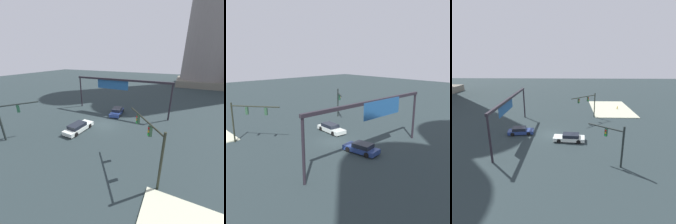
# 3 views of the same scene
# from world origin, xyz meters

# --- Properties ---
(ground_plane) EXTENTS (163.03, 163.03, 0.00)m
(ground_plane) POSITION_xyz_m (0.00, 0.00, 0.00)
(ground_plane) COLOR #263234
(traffic_signal_near_corner) EXTENTS (4.22, 5.16, 5.30)m
(traffic_signal_near_corner) POSITION_xyz_m (8.35, -7.15, 3.80)
(traffic_signal_near_corner) COLOR black
(traffic_signal_near_corner) RESTS_ON ground
(traffic_signal_opposite_side) EXTENTS (2.87, 3.92, 5.22)m
(traffic_signal_opposite_side) POSITION_xyz_m (-9.05, -8.66, 3.37)
(traffic_signal_opposite_side) COLOR black
(traffic_signal_opposite_side) RESTS_ON ground
(overhead_sign_gantry) EXTENTS (18.38, 0.43, 6.46)m
(overhead_sign_gantry) POSITION_xyz_m (-0.39, 6.41, 5.33)
(overhead_sign_gantry) COLOR black
(overhead_sign_gantry) RESTS_ON ground
(sedan_car_approaching) EXTENTS (2.17, 4.97, 1.21)m
(sedan_car_approaching) POSITION_xyz_m (-2.55, -3.31, 0.58)
(sedan_car_approaching) COLOR silver
(sedan_car_approaching) RESTS_ON ground
(sedan_car_waiting_far) EXTENTS (2.33, 4.43, 1.21)m
(sedan_car_waiting_far) POSITION_xyz_m (-0.01, 5.05, 0.57)
(sedan_car_waiting_far) COLOR navy
(sedan_car_waiting_far) RESTS_ON ground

